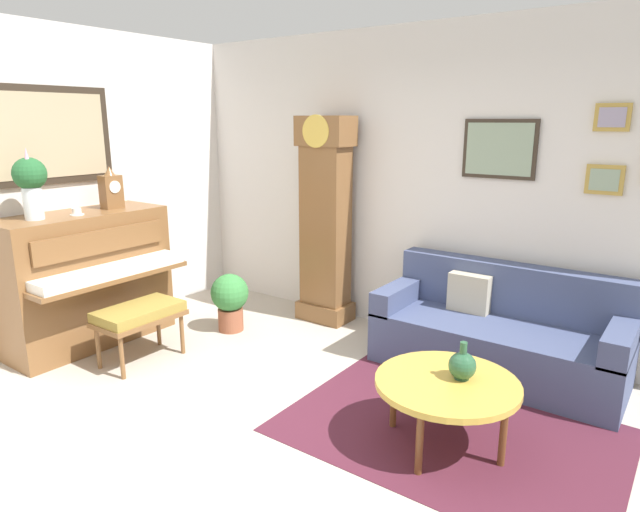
% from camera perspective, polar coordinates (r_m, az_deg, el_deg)
% --- Properties ---
extents(ground_plane, '(6.40, 6.00, 0.10)m').
position_cam_1_polar(ground_plane, '(3.72, -8.27, -19.21)').
color(ground_plane, '#B2A899').
extents(wall_left, '(0.13, 4.90, 2.80)m').
position_cam_1_polar(wall_left, '(5.32, -29.54, 6.08)').
color(wall_left, silver).
rests_on(wall_left, ground_plane).
extents(wall_back, '(5.30, 0.13, 2.80)m').
position_cam_1_polar(wall_back, '(5.13, 10.33, 7.37)').
color(wall_back, silver).
rests_on(wall_back, ground_plane).
extents(area_rug, '(2.10, 1.50, 0.01)m').
position_cam_1_polar(area_rug, '(3.85, 13.38, -17.32)').
color(area_rug, '#4C1E2D').
rests_on(area_rug, ground_plane).
extents(piano, '(0.87, 1.44, 1.19)m').
position_cam_1_polar(piano, '(5.31, -23.24, -2.14)').
color(piano, brown).
rests_on(piano, ground_plane).
extents(piano_bench, '(0.42, 0.70, 0.48)m').
position_cam_1_polar(piano_bench, '(4.79, -18.39, -5.89)').
color(piano_bench, brown).
rests_on(piano_bench, ground_plane).
extents(grandfather_clock, '(0.52, 0.34, 2.03)m').
position_cam_1_polar(grandfather_clock, '(5.36, 0.56, 3.13)').
color(grandfather_clock, brown).
rests_on(grandfather_clock, ground_plane).
extents(couch, '(1.90, 0.80, 0.84)m').
position_cam_1_polar(couch, '(4.65, 18.19, -7.74)').
color(couch, '#424C70').
rests_on(couch, ground_plane).
extents(coffee_table, '(0.88, 0.88, 0.44)m').
position_cam_1_polar(coffee_table, '(3.51, 13.14, -13.02)').
color(coffee_table, gold).
rests_on(coffee_table, ground_plane).
extents(mantel_clock, '(0.13, 0.18, 0.38)m').
position_cam_1_polar(mantel_clock, '(5.34, -21.01, 6.50)').
color(mantel_clock, brown).
rests_on(mantel_clock, piano).
extents(flower_vase, '(0.26, 0.26, 0.58)m').
position_cam_1_polar(flower_vase, '(4.97, -28.04, 6.96)').
color(flower_vase, silver).
rests_on(flower_vase, piano).
extents(teacup, '(0.12, 0.12, 0.06)m').
position_cam_1_polar(teacup, '(5.08, -24.10, 4.19)').
color(teacup, white).
rests_on(teacup, piano).
extents(green_jug, '(0.17, 0.17, 0.24)m').
position_cam_1_polar(green_jug, '(3.50, 14.66, -11.02)').
color(green_jug, '#234C33').
rests_on(green_jug, coffee_table).
extents(potted_plant, '(0.36, 0.36, 0.56)m').
position_cam_1_polar(potted_plant, '(5.30, -9.41, -4.39)').
color(potted_plant, '#935138').
rests_on(potted_plant, ground_plane).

